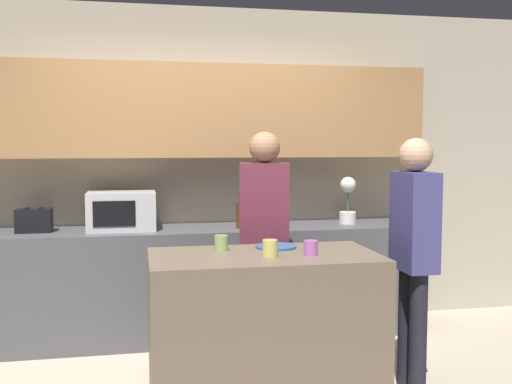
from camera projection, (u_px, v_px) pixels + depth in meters
back_wall at (200, 147)px, 5.01m from camera, size 6.40×0.40×2.70m
back_counter at (204, 282)px, 4.84m from camera, size 3.60×0.62×0.89m
kitchen_island at (264, 329)px, 3.59m from camera, size 1.36×0.72×0.91m
microwave at (122, 211)px, 4.67m from camera, size 0.52×0.39×0.30m
toaster at (34, 220)px, 4.56m from camera, size 0.26×0.16×0.18m
potted_plant at (348, 200)px, 5.03m from camera, size 0.14×0.14×0.39m
bottle_0 at (240, 215)px, 4.76m from camera, size 0.07×0.07×0.29m
bottle_1 at (249, 217)px, 4.83m from camera, size 0.07×0.07×0.22m
bottle_2 at (259, 213)px, 4.78m from camera, size 0.07×0.07×0.31m
plate_on_island at (276, 247)px, 3.76m from camera, size 0.26×0.26×0.01m
cup_0 at (311, 248)px, 3.51m from camera, size 0.08×0.08×0.09m
cup_1 at (270, 248)px, 3.46m from camera, size 0.09×0.09×0.10m
cup_2 at (221, 243)px, 3.66m from camera, size 0.08×0.08×0.09m
person_left at (265, 228)px, 4.18m from camera, size 0.37×0.26×1.64m
person_center at (414, 243)px, 3.73m from camera, size 0.21×0.34×1.60m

